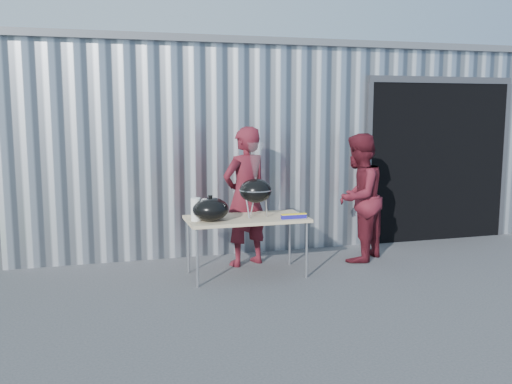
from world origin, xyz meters
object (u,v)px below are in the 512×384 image
object	(u,v)px
folding_table	(247,220)
person_bystander	(358,198)
kettle_grill	(256,183)
person_cook	(245,197)

from	to	relation	value
folding_table	person_bystander	distance (m)	1.72
kettle_grill	folding_table	bearing A→B (deg)	-176.17
person_cook	person_bystander	size ratio (longest dim) A/B	1.06
folding_table	kettle_grill	xyz separation A→B (m)	(0.12, 0.01, 0.46)
folding_table	person_cook	size ratio (longest dim) A/B	0.80
folding_table	person_cook	bearing A→B (deg)	76.44
kettle_grill	person_bystander	distance (m)	1.61
folding_table	kettle_grill	bearing A→B (deg)	3.83
folding_table	kettle_grill	distance (m)	0.48
person_cook	person_bystander	world-z (taller)	person_cook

